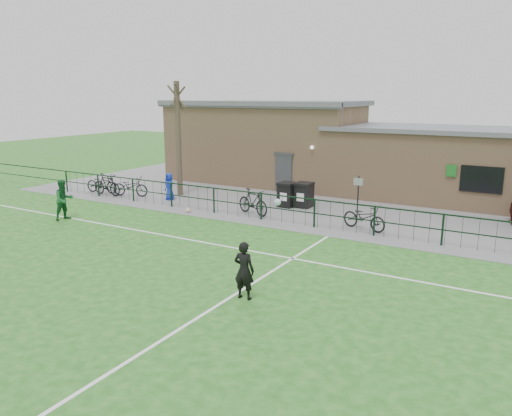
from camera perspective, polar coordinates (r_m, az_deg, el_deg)
The scene contains 20 objects.
ground at distance 14.63m, azimuth -10.09°, elevation -8.78°, with size 90.00×90.00×0.00m, color #20591A.
paving_strip at distance 25.94m, azimuth 9.56°, elevation 0.85°, with size 34.00×13.00×0.02m, color slate.
pitch_line_touch at distance 20.85m, azimuth 3.90°, elevation -1.98°, with size 28.00×0.10×0.01m, color white.
pitch_line_mid at distance 17.66m, azimuth -1.65°, elevation -4.73°, with size 28.00×0.10×0.01m, color white.
pitch_line_perp at distance 13.50m, azimuth -3.49°, elevation -10.49°, with size 0.10×16.00×0.01m, color white.
perimeter_fence at distance 20.88m, azimuth 4.17°, elevation -0.28°, with size 28.00×0.10×1.20m, color black.
bare_tree at distance 26.90m, azimuth -8.87°, elevation 7.75°, with size 0.30×0.30×6.00m, color #423628.
wheelie_bin_left at distance 24.11m, azimuth 3.60°, elevation 1.45°, with size 0.73×0.83×1.10m, color black.
wheelie_bin_right at distance 24.05m, azimuth 5.51°, elevation 1.40°, with size 0.73×0.83×1.11m, color black.
sign_post at distance 21.40m, azimuth 11.55°, elevation 0.96°, with size 0.06×0.06×2.00m, color black.
bicycle_a at distance 28.73m, azimuth -17.21°, elevation 2.70°, with size 0.69×1.99×1.04m, color black.
bicycle_b at distance 27.92m, azimuth -16.68°, elevation 2.58°, with size 0.55×1.94×1.17m, color black.
bicycle_c at distance 27.37m, azimuth -14.15°, elevation 2.40°, with size 0.69×1.98×1.04m, color black.
bicycle_d at distance 22.45m, azimuth -0.36°, elevation 0.70°, with size 0.55×1.94×1.17m, color black.
bicycle_e at distance 20.43m, azimuth 12.26°, elevation -1.04°, with size 0.68×1.95×1.02m, color black.
spectator_child at distance 25.97m, azimuth -9.87°, elevation 2.44°, with size 0.68×0.44×1.39m, color #122CB0.
goalkeeper_kick at distance 13.39m, azimuth -1.23°, elevation -6.86°, with size 1.18×3.62×2.05m.
outfield_player at distance 23.14m, azimuth -21.09°, elevation 0.90°, with size 0.86×0.67×1.76m, color #185728.
ball_ground at distance 23.18m, azimuth -7.77°, elevation -0.25°, with size 0.24×0.24×0.24m, color white.
clubhouse at distance 28.67m, azimuth 10.24°, elevation 6.45°, with size 24.25×5.40×4.96m.
Camera 1 is at (8.96, -10.25, 5.37)m, focal length 35.00 mm.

